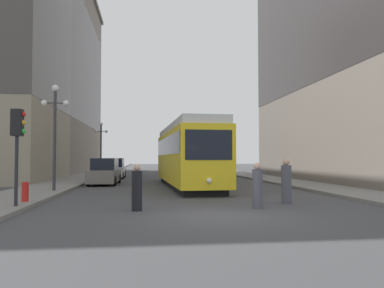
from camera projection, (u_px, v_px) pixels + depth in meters
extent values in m
plane|color=#424244|center=(221.00, 216.00, 11.61)|extent=(200.00, 200.00, 0.00)
cube|color=gray|center=(104.00, 171.00, 50.24)|extent=(3.18, 120.00, 0.15)
cube|color=gray|center=(219.00, 170.00, 52.28)|extent=(3.18, 120.00, 0.15)
cube|color=black|center=(187.00, 184.00, 23.27)|extent=(2.72, 12.38, 0.35)
cube|color=yellow|center=(187.00, 157.00, 23.34)|extent=(3.16, 13.47, 3.10)
cube|color=black|center=(187.00, 146.00, 23.37)|extent=(3.17, 12.93, 1.08)
cube|color=silver|center=(187.00, 129.00, 23.41)|extent=(2.94, 13.19, 0.44)
cube|color=black|center=(209.00, 145.00, 16.80)|extent=(2.21, 0.17, 1.40)
sphere|color=#F2EACC|center=(209.00, 181.00, 16.66)|extent=(0.24, 0.24, 0.24)
cube|color=black|center=(203.00, 175.00, 36.58)|extent=(2.26, 11.51, 0.35)
cube|color=#B7B7BA|center=(203.00, 157.00, 36.65)|extent=(2.65, 12.51, 3.10)
cube|color=black|center=(203.00, 152.00, 36.67)|extent=(2.68, 12.02, 1.30)
cube|color=black|center=(215.00, 154.00, 30.49)|extent=(2.30, 0.10, 1.71)
cylinder|color=black|center=(88.00, 181.00, 23.81)|extent=(0.20, 0.65, 0.64)
cylinder|color=black|center=(96.00, 179.00, 26.74)|extent=(0.20, 0.65, 0.64)
cylinder|color=black|center=(115.00, 181.00, 23.97)|extent=(0.20, 0.65, 0.64)
cylinder|color=black|center=(119.00, 179.00, 26.90)|extent=(0.20, 0.65, 0.64)
cube|color=slate|center=(105.00, 176.00, 25.37)|extent=(1.96, 4.79, 0.84)
cube|color=black|center=(105.00, 164.00, 25.51)|extent=(1.67, 2.66, 0.80)
cylinder|color=black|center=(102.00, 176.00, 31.55)|extent=(0.19, 0.64, 0.64)
cylinder|color=black|center=(106.00, 174.00, 34.24)|extent=(0.19, 0.64, 0.64)
cylinder|color=black|center=(122.00, 175.00, 31.74)|extent=(0.19, 0.64, 0.64)
cylinder|color=black|center=(125.00, 174.00, 34.43)|extent=(0.19, 0.64, 0.64)
cube|color=silver|center=(114.00, 172.00, 33.00)|extent=(1.86, 4.39, 0.84)
cube|color=black|center=(114.00, 163.00, 33.14)|extent=(1.62, 2.42, 0.80)
cylinder|color=black|center=(137.00, 191.00, 12.71)|extent=(0.36, 0.36, 1.39)
sphere|color=tan|center=(137.00, 168.00, 12.75)|extent=(0.25, 0.25, 0.25)
cylinder|color=#4C4C56|center=(286.00, 184.00, 14.76)|extent=(0.40, 0.40, 1.55)
sphere|color=tan|center=(286.00, 162.00, 14.80)|extent=(0.28, 0.28, 0.28)
cylinder|color=#4C4C56|center=(258.00, 189.00, 13.35)|extent=(0.37, 0.37, 1.42)
sphere|color=tan|center=(257.00, 166.00, 13.39)|extent=(0.25, 0.25, 0.25)
cylinder|color=#232328|center=(17.00, 157.00, 12.87)|extent=(0.12, 0.12, 3.41)
cube|color=black|center=(17.00, 123.00, 12.92)|extent=(0.36, 0.36, 0.95)
sphere|color=red|center=(23.00, 114.00, 12.96)|extent=(0.18, 0.18, 0.18)
sphere|color=gold|center=(23.00, 123.00, 12.95)|extent=(0.18, 0.18, 0.18)
sphere|color=green|center=(23.00, 131.00, 12.93)|extent=(0.18, 0.18, 0.18)
cylinder|color=#333338|center=(55.00, 141.00, 19.05)|extent=(0.16, 0.16, 5.19)
sphere|color=white|center=(55.00, 88.00, 19.16)|extent=(0.36, 0.36, 0.36)
sphere|color=white|center=(44.00, 103.00, 19.06)|extent=(0.31, 0.31, 0.31)
sphere|color=white|center=(66.00, 103.00, 19.19)|extent=(0.31, 0.31, 0.31)
cube|color=#333338|center=(55.00, 103.00, 19.13)|extent=(1.10, 0.06, 0.06)
cylinder|color=#333338|center=(101.00, 150.00, 38.85)|extent=(0.16, 0.16, 5.15)
sphere|color=white|center=(101.00, 124.00, 38.95)|extent=(0.36, 0.36, 0.36)
sphere|color=white|center=(96.00, 131.00, 38.85)|extent=(0.31, 0.31, 0.31)
sphere|color=white|center=(106.00, 131.00, 38.99)|extent=(0.31, 0.31, 0.31)
cube|color=#333338|center=(101.00, 131.00, 38.92)|extent=(1.10, 0.06, 0.06)
cylinder|color=red|center=(25.00, 192.00, 14.15)|extent=(0.26, 0.26, 0.75)
cube|color=slate|center=(39.00, 80.00, 46.81)|extent=(12.51, 23.85, 23.73)
cube|color=#3D3838|center=(40.00, 71.00, 46.86)|extent=(12.55, 23.89, 14.24)
cube|color=slate|center=(367.00, 3.00, 29.83)|extent=(11.76, 21.08, 29.08)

